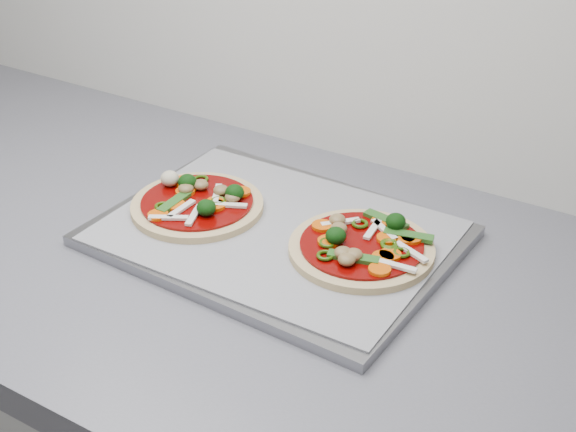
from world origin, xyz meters
The scene contains 5 objects.
countertop centered at (0.00, 1.30, 0.88)m, with size 3.60×0.60×0.04m, color slate.
baking_tray centered at (0.13, 1.35, 0.91)m, with size 0.41×0.30×0.01m, color gray.
parchment centered at (0.13, 1.35, 0.91)m, with size 0.39×0.29×0.00m, color gray.
pizza_left centered at (0.02, 1.34, 0.92)m, with size 0.20×0.20×0.03m.
pizza_right centered at (0.24, 1.36, 0.92)m, with size 0.23×0.23×0.03m.
Camera 1 is at (0.57, 0.66, 1.42)m, focal length 50.00 mm.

